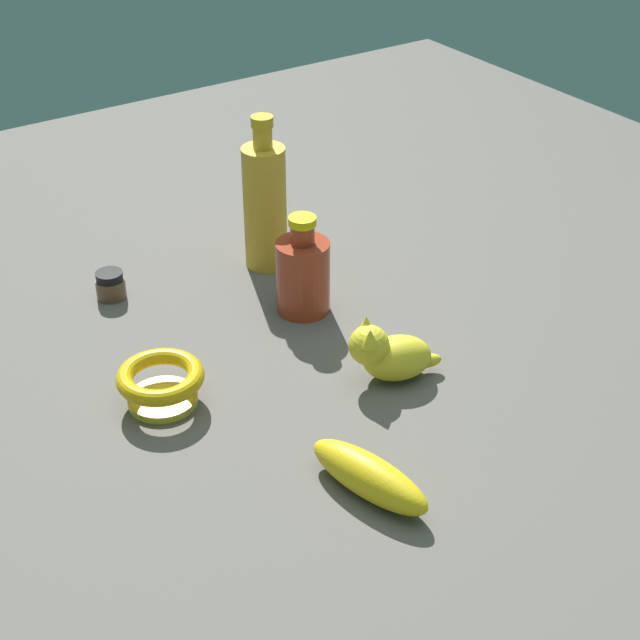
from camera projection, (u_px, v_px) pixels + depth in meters
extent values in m
plane|color=#5B5651|center=(320.00, 347.00, 1.32)|extent=(2.00, 2.00, 0.00)
cylinder|color=yellow|center=(163.00, 399.00, 1.21)|extent=(0.09, 0.09, 0.01)
torus|color=gold|center=(160.00, 377.00, 1.19)|extent=(0.11, 0.11, 0.02)
cylinder|color=brown|center=(111.00, 288.00, 1.42)|extent=(0.04, 0.04, 0.03)
cylinder|color=gold|center=(110.00, 281.00, 1.41)|extent=(0.04, 0.04, 0.00)
cylinder|color=black|center=(109.00, 276.00, 1.41)|extent=(0.04, 0.04, 0.01)
cylinder|color=gold|center=(265.00, 208.00, 1.46)|extent=(0.07, 0.07, 0.19)
cylinder|color=gold|center=(263.00, 137.00, 1.40)|extent=(0.03, 0.03, 0.03)
cylinder|color=gold|center=(262.00, 121.00, 1.38)|extent=(0.03, 0.03, 0.02)
ellipsoid|color=yellow|center=(397.00, 358.00, 1.25)|extent=(0.09, 0.11, 0.06)
sphere|color=yellow|center=(369.00, 345.00, 1.22)|extent=(0.05, 0.05, 0.05)
cone|color=yellow|center=(373.00, 337.00, 1.20)|extent=(0.02, 0.02, 0.02)
cone|color=yellow|center=(366.00, 324.00, 1.22)|extent=(0.02, 0.02, 0.02)
ellipsoid|color=yellow|center=(427.00, 361.00, 1.26)|extent=(0.03, 0.04, 0.02)
ellipsoid|color=yellow|center=(369.00, 476.00, 1.07)|extent=(0.17, 0.08, 0.05)
cylinder|color=#9E351F|center=(303.00, 277.00, 1.37)|extent=(0.08, 0.08, 0.11)
cylinder|color=#9E351F|center=(302.00, 234.00, 1.33)|extent=(0.03, 0.03, 0.03)
cylinder|color=yellow|center=(302.00, 221.00, 1.32)|extent=(0.04, 0.04, 0.01)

